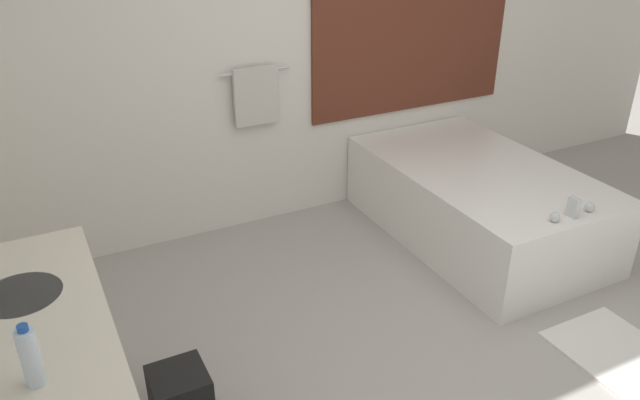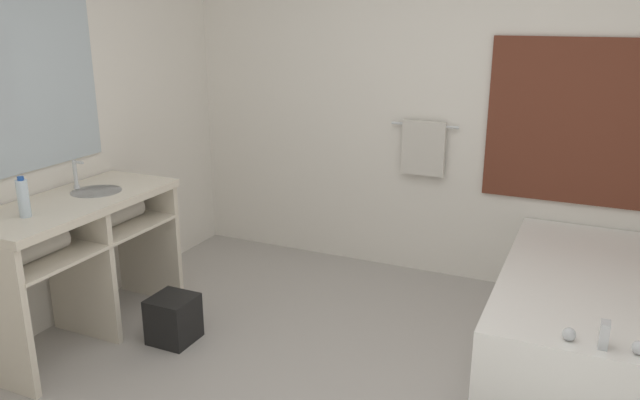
{
  "view_description": "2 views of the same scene",
  "coord_description": "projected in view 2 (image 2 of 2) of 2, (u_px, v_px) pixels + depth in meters",
  "views": [
    {
      "loc": [
        -1.77,
        -1.71,
        2.27
      ],
      "look_at": [
        -0.43,
        0.93,
        0.77
      ],
      "focal_mm": 35.0,
      "sensor_mm": 36.0,
      "label": 1
    },
    {
      "loc": [
        0.87,
        -2.23,
        1.95
      ],
      "look_at": [
        -0.54,
        0.85,
        0.92
      ],
      "focal_mm": 35.0,
      "sensor_mm": 36.0,
      "label": 2
    }
  ],
  "objects": [
    {
      "name": "wall_back_with_blinds",
      "position": [
        475.0,
        100.0,
        4.39
      ],
      "size": [
        7.4,
        0.13,
        2.7
      ],
      "color": "white",
      "rests_on": "ground_plane"
    },
    {
      "name": "vanity_counter",
      "position": [
        80.0,
        239.0,
        3.74
      ],
      "size": [
        0.57,
        1.28,
        0.89
      ],
      "color": "beige",
      "rests_on": "ground_plane"
    },
    {
      "name": "sink_faucet",
      "position": [
        76.0,
        175.0,
        3.86
      ],
      "size": [
        0.09,
        0.04,
        0.18
      ],
      "color": "silver",
      "rests_on": "vanity_counter"
    },
    {
      "name": "bathtub",
      "position": [
        600.0,
        318.0,
        3.5
      ],
      "size": [
        1.08,
        1.81,
        0.66
      ],
      "color": "white",
      "rests_on": "ground_plane"
    },
    {
      "name": "water_bottle_1",
      "position": [
        24.0,
        198.0,
        3.32
      ],
      "size": [
        0.06,
        0.06,
        0.22
      ],
      "color": "silver",
      "rests_on": "vanity_counter"
    },
    {
      "name": "waste_bin",
      "position": [
        173.0,
        319.0,
        3.81
      ],
      "size": [
        0.26,
        0.26,
        0.29
      ],
      "color": "black",
      "rests_on": "ground_plane"
    }
  ]
}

